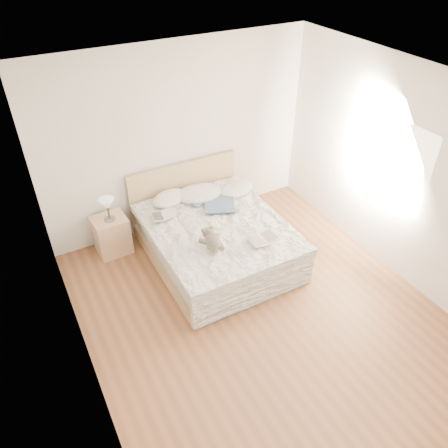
{
  "coord_description": "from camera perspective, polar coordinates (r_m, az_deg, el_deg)",
  "views": [
    {
      "loc": [
        -2.13,
        -3.02,
        4.03
      ],
      "look_at": [
        0.07,
        1.05,
        0.62
      ],
      "focal_mm": 35.0,
      "sensor_mm": 36.0,
      "label": 1
    }
  ],
  "objects": [
    {
      "name": "wall_right",
      "position": [
        5.78,
        22.46,
        5.81
      ],
      "size": [
        0.02,
        4.5,
        2.7
      ],
      "primitive_type": "cube",
      "color": "silver",
      "rests_on": "ground"
    },
    {
      "name": "window",
      "position": [
        5.88,
        20.51,
        7.99
      ],
      "size": [
        0.02,
        1.3,
        1.1
      ],
      "primitive_type": "cube",
      "color": "white",
      "rests_on": "wall_right"
    },
    {
      "name": "pillow_left",
      "position": [
        6.27,
        -7.13,
        3.37
      ],
      "size": [
        0.63,
        0.54,
        0.16
      ],
      "primitive_type": "ellipsoid",
      "rotation": [
        0.0,
        0.0,
        0.36
      ],
      "color": "white",
      "rests_on": "bed"
    },
    {
      "name": "pillow_right",
      "position": [
        6.44,
        1.61,
        4.6
      ],
      "size": [
        0.6,
        0.47,
        0.16
      ],
      "primitive_type": "ellipsoid",
      "rotation": [
        0.0,
        0.0,
        0.17
      ],
      "color": "silver",
      "rests_on": "bed"
    },
    {
      "name": "table_lamp",
      "position": [
        6.0,
        -15.01,
        2.4
      ],
      "size": [
        0.25,
        0.25,
        0.33
      ],
      "color": "#4F4844",
      "rests_on": "nightstand"
    },
    {
      "name": "teddy_bear",
      "position": [
        5.34,
        -1.44,
        -2.85
      ],
      "size": [
        0.25,
        0.35,
        0.18
      ],
      "primitive_type": null,
      "rotation": [
        0.0,
        0.0,
        0.01
      ],
      "color": "#64584C",
      "rests_on": "bed"
    },
    {
      "name": "wall_back",
      "position": [
        6.28,
        -5.91,
        10.95
      ],
      "size": [
        4.0,
        0.02,
        2.7
      ],
      "primitive_type": "cube",
      "color": "silver",
      "rests_on": "ground"
    },
    {
      "name": "wall_front",
      "position": [
        3.51,
        27.08,
        -19.2
      ],
      "size": [
        4.0,
        0.02,
        2.7
      ],
      "primitive_type": "cube",
      "color": "silver",
      "rests_on": "ground"
    },
    {
      "name": "pillow_middle",
      "position": [
        6.34,
        -3.21,
        3.99
      ],
      "size": [
        0.72,
        0.55,
        0.2
      ],
      "primitive_type": "ellipsoid",
      "rotation": [
        0.0,
        0.0,
        -0.13
      ],
      "color": "white",
      "rests_on": "bed"
    },
    {
      "name": "blouse",
      "position": [
        6.19,
        -0.65,
        3.05
      ],
      "size": [
        0.87,
        0.89,
        0.03
      ],
      "primitive_type": null,
      "rotation": [
        0.0,
        0.0,
        -0.41
      ],
      "color": "navy",
      "rests_on": "bed"
    },
    {
      "name": "ceiling",
      "position": [
        3.93,
        6.65,
        16.37
      ],
      "size": [
        4.0,
        4.5,
        0.0
      ],
      "primitive_type": "cube",
      "color": "silver",
      "rests_on": "ground"
    },
    {
      "name": "wall_left",
      "position": [
        4.04,
        -19.3,
        -7.77
      ],
      "size": [
        0.02,
        4.5,
        2.7
      ],
      "primitive_type": "cube",
      "color": "silver",
      "rests_on": "ground"
    },
    {
      "name": "photo_book",
      "position": [
        5.95,
        -7.91,
        1.13
      ],
      "size": [
        0.37,
        0.28,
        0.03
      ],
      "primitive_type": "cube",
      "rotation": [
        0.0,
        0.0,
        -0.14
      ],
      "color": "white",
      "rests_on": "bed"
    },
    {
      "name": "nightstand",
      "position": [
        6.32,
        -14.45,
        -1.38
      ],
      "size": [
        0.47,
        0.42,
        0.56
      ],
      "primitive_type": "cube",
      "rotation": [
        0.0,
        0.0,
        0.04
      ],
      "color": "tan",
      "rests_on": "floor"
    },
    {
      "name": "floor",
      "position": [
        5.47,
        4.67,
        -11.26
      ],
      "size": [
        4.0,
        4.5,
        0.0
      ],
      "primitive_type": "cube",
      "color": "brown",
      "rests_on": "ground"
    },
    {
      "name": "bed",
      "position": [
        6.01,
        -1.25,
        -1.9
      ],
      "size": [
        1.72,
        2.14,
        1.0
      ],
      "color": "tan",
      "rests_on": "floor"
    },
    {
      "name": "childrens_book",
      "position": [
        5.5,
        5.1,
        -1.96
      ],
      "size": [
        0.38,
        0.26,
        0.02
      ],
      "primitive_type": "cube",
      "rotation": [
        0.0,
        0.0,
        -0.0
      ],
      "color": "#F3E7C4",
      "rests_on": "bed"
    }
  ]
}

